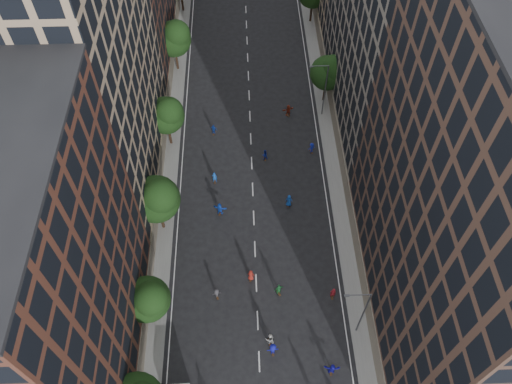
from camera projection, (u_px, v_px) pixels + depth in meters
ground at (251, 141)px, 70.42m from camera, size 240.00×240.00×0.00m
sidewalk_left at (169, 106)px, 74.58m from camera, size 4.00×105.00×0.15m
sidewalk_right at (329, 102)px, 75.07m from camera, size 4.00×105.00×0.15m
bldg_left_a at (27, 286)px, 40.69m from camera, size 14.00×22.00×30.00m
bldg_left_b at (74, 73)px, 53.41m from camera, size 14.00×26.00×34.00m
bldg_right_a at (486, 211)px, 41.45m from camera, size 14.00×30.00×36.00m
bldg_right_b at (406, 20)px, 59.95m from camera, size 14.00×28.00×33.00m
tree_left_1 at (148, 299)px, 50.14m from camera, size 4.80×4.80×8.21m
tree_left_2 at (157, 198)px, 56.64m from camera, size 5.60×5.60×9.45m
tree_left_3 at (167, 114)px, 65.44m from camera, size 5.00×5.00×8.58m
tree_left_4 at (174, 37)px, 74.75m from camera, size 5.40×5.40×9.08m
tree_right_a at (329, 72)px, 70.81m from camera, size 5.00×5.00×8.39m
streetlamp_near at (362, 311)px, 49.78m from camera, size 2.64×0.22×9.06m
streetlamp_far at (324, 88)px, 69.46m from camera, size 2.64×0.22×9.06m
skater_3 at (273, 349)px, 51.75m from camera, size 1.26×0.81×1.86m
skater_5 at (332, 369)px, 50.58m from camera, size 1.71×0.70×1.80m
skater_6 at (251, 275)px, 56.93m from camera, size 0.94×0.72×1.71m
skater_7 at (333, 293)px, 55.59m from camera, size 0.67×0.45×1.79m
skater_8 at (270, 339)px, 52.36m from camera, size 1.00×0.81×1.95m
skater_9 at (217, 294)px, 55.70m from camera, size 1.07×0.75×1.50m
skater_10 at (279, 289)px, 55.81m from camera, size 1.17×0.85×1.85m
skater_11 at (220, 209)px, 62.32m from camera, size 1.84×1.04×1.89m
skater_12 at (289, 201)px, 63.09m from camera, size 1.03×0.79×1.88m
skater_13 at (214, 178)px, 65.38m from camera, size 0.66×0.44×1.80m
skater_14 at (265, 155)px, 67.78m from camera, size 0.94×0.81×1.69m
skater_15 at (312, 148)px, 68.58m from camera, size 1.20×0.96×1.62m
skater_16 at (214, 130)px, 70.66m from camera, size 1.04×0.67×1.64m
skater_17 at (288, 110)px, 72.80m from camera, size 1.80×1.06×1.85m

